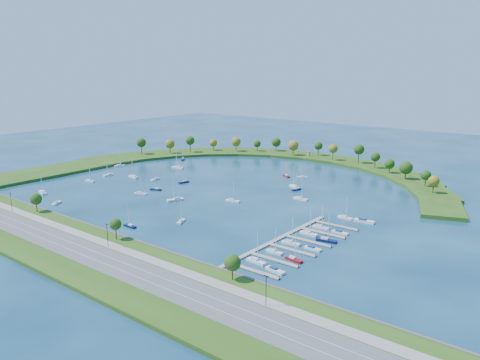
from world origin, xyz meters
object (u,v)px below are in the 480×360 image
Objects in this scene: moored_boat_18 at (287,175)px; docked_boat_6 at (309,233)px; dock_system at (291,243)px; moored_boat_11 at (183,159)px; moored_boat_15 at (302,177)px; docked_boat_8 at (321,227)px; moored_boat_1 at (120,165)px; docked_boat_1 at (275,270)px; moored_boat_20 at (108,174)px; docked_boat_3 at (294,259)px; moored_boat_17 at (184,181)px; docked_boat_5 at (313,248)px; moored_boat_13 at (140,193)px; moored_boat_7 at (175,199)px; docked_boat_4 at (291,242)px; moored_boat_4 at (57,202)px; harbor_tower at (309,153)px; moored_boat_9 at (130,225)px; moored_boat_0 at (133,176)px; docked_boat_10 at (345,217)px; moored_boat_3 at (233,200)px; moored_boat_19 at (294,186)px; moored_boat_12 at (90,180)px; docked_boat_9 at (340,232)px; moored_boat_16 at (156,189)px; moored_boat_2 at (300,198)px; moored_boat_14 at (43,192)px; docked_boat_0 at (256,261)px; moored_boat_5 at (178,167)px; moored_boat_6 at (155,179)px; docked_boat_2 at (274,251)px; docked_boat_11 at (364,221)px; moored_boat_10 at (181,221)px; moored_boat_8 at (297,189)px.

docked_boat_6 is (71.66, -92.51, 0.04)m from moored_boat_18.
dock_system is 200.70m from moored_boat_11.
docked_boat_8 reaches higher than moored_boat_15.
docked_boat_1 is (201.01, -85.49, -0.26)m from moored_boat_1.
moored_boat_20 is at bearing 68.38° from moored_boat_18.
moored_boat_17 is at bearing 160.97° from docked_boat_3.
moored_boat_18 is 1.28× the size of docked_boat_1.
moored_boat_13 is at bearing 175.37° from docked_boat_5.
moored_boat_7 is 121.42m from moored_boat_11.
docked_boat_4 is (190.54, -58.12, 0.02)m from moored_boat_1.
dock_system is 7.33× the size of moored_boat_4.
moored_boat_9 is at bearing -84.00° from harbor_tower.
moored_boat_0 is 105.51m from moored_boat_18.
moored_boat_3 is at bearing -169.30° from docked_boat_10.
moored_boat_1 reaches higher than moored_boat_9.
moored_boat_12 is at bearing 62.24° from moored_boat_19.
moored_boat_4 reaches higher than docked_boat_9.
moored_boat_15 is 99.89m from moored_boat_16.
moored_boat_20 is at bearing 94.72° from moored_boat_12.
moored_boat_15 is (-27.91, 47.83, -0.05)m from moored_boat_2.
docked_boat_10 is (117.39, 20.38, 0.02)m from moored_boat_16.
moored_boat_14 is 1.10× the size of docked_boat_0.
moored_boat_5 is (-56.84, -95.46, -3.16)m from harbor_tower.
moored_boat_4 is 81.78m from moored_boat_17.
docked_boat_0 is 51.26m from docked_boat_8.
moored_boat_3 reaches higher than docked_boat_8.
moored_boat_14 is 1.24× the size of moored_boat_15.
moored_boat_6 is at bearing 34.70° from moored_boat_12.
moored_boat_3 is 54.47m from moored_boat_16.
docked_boat_9 is at bearing 75.40° from docked_boat_2.
docked_boat_11 is (174.81, 68.37, -0.22)m from moored_boat_14.
moored_boat_19 is 1.32× the size of docked_boat_11.
moored_boat_14 is 1.12× the size of docked_boat_6.
moored_boat_10 is 0.94× the size of docked_boat_10.
moored_boat_1 is 1.05× the size of docked_boat_2.
moored_boat_15 is at bearing 117.25° from docked_boat_2.
docked_boat_2 is (114.94, -63.49, 0.01)m from moored_boat_17.
moored_boat_10 is 0.97× the size of moored_boat_15.
moored_boat_7 is at bearing 83.59° from moored_boat_20.
docked_boat_9 is (82.13, -82.36, -0.29)m from moored_boat_18.
docked_boat_2 is at bearing -108.32° from docked_boat_11.
moored_boat_0 is 28.89m from moored_boat_12.
docked_boat_8 reaches higher than docked_boat_11.
moored_boat_13 is 37.24m from moored_boat_17.
moored_boat_5 is 64.58m from moored_boat_16.
moored_boat_8 is 74.40m from moored_boat_17.
docked_boat_2 is 0.95× the size of docked_boat_10.
moored_boat_12 is 179.11m from docked_boat_3.
moored_boat_9 is at bearing -162.07° from docked_boat_3.
moored_boat_13 is at bearing -7.28° from moored_boat_11.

